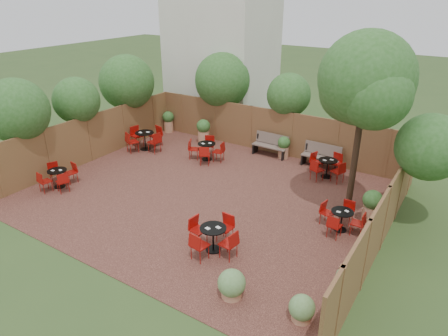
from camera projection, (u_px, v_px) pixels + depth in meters
The scene contains 13 objects.
ground at pixel (207, 196), 14.48m from camera, with size 80.00×80.00×0.00m, color #354F23.
courtyard_paving at pixel (207, 195), 14.48m from camera, with size 12.00×10.00×0.02m, color #321A14.
fence_back at pixel (270, 131), 17.92m from camera, with size 12.00×0.08×2.00m, color brown.
fence_left at pixel (90, 139), 17.03m from camera, with size 0.08×10.00×2.00m, color brown.
fence_right at pixel (384, 219), 11.12m from camera, with size 0.08×10.00×2.00m, color brown.
neighbour_building at pixel (222, 47), 21.21m from camera, with size 5.00×4.00×8.00m, color silver.
overhang_foliage at pixel (190, 95), 16.92m from camera, with size 15.48×10.70×2.63m.
courtyard_tree at pixel (365, 85), 11.69m from camera, with size 2.89×2.81×5.81m.
park_bench_left at pixel (271, 145), 17.72m from camera, with size 1.59×0.55×0.98m.
park_bench_right at pixel (321, 155), 16.57m from camera, with size 1.60×0.56×0.98m.
bistro_tables at pixel (203, 171), 15.34m from camera, with size 11.27×7.95×0.95m.
planters at pixel (241, 145), 17.36m from camera, with size 11.66×4.03×1.18m.
low_shrubs at pixel (279, 290), 9.45m from camera, with size 2.81×2.40×0.73m.
Camera 1 is at (7.44, -10.45, 6.83)m, focal length 32.32 mm.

